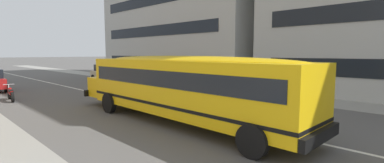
{
  "coord_description": "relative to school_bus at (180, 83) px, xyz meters",
  "views": [
    {
      "loc": [
        11.12,
        -8.61,
        2.79
      ],
      "look_at": [
        3.24,
        -0.66,
        1.62
      ],
      "focal_mm": 25.39,
      "sensor_mm": 36.0,
      "label": 1
    }
  ],
  "objects": [
    {
      "name": "ground_plane",
      "position": [
        -3.22,
        1.31,
        -1.6
      ],
      "size": [
        400.0,
        400.0,
        0.0
      ],
      "primitive_type": "plane",
      "color": "#54514F"
    },
    {
      "name": "sidewalk_far",
      "position": [
        -3.22,
        8.92,
        -1.59
      ],
      "size": [
        120.0,
        3.0,
        0.01
      ],
      "primitive_type": "cube",
      "color": "gray",
      "rests_on": "ground_plane"
    },
    {
      "name": "lane_centreline",
      "position": [
        -3.22,
        1.31,
        -1.59
      ],
      "size": [
        110.0,
        0.16,
        0.01
      ],
      "primitive_type": "cube",
      "color": "silver",
      "rests_on": "ground_plane"
    },
    {
      "name": "school_bus",
      "position": [
        0.0,
        0.0,
        0.0
      ],
      "size": [
        12.04,
        2.91,
        2.69
      ],
      "rotation": [
        0.0,
        0.0,
        3.13
      ],
      "color": "yellow",
      "rests_on": "ground_plane"
    },
    {
      "name": "parked_car_beige_under_tree",
      "position": [
        -17.55,
        6.1,
        -0.75
      ],
      "size": [
        3.94,
        1.95,
        1.64
      ],
      "rotation": [
        0.0,
        0.0,
        0.02
      ],
      "color": "#C1B28E",
      "rests_on": "ground_plane"
    },
    {
      "name": "parked_car_maroon_end_of_row",
      "position": [
        -12.33,
        6.06,
        -0.75
      ],
      "size": [
        3.94,
        1.95,
        1.64
      ],
      "rotation": [
        0.0,
        0.0,
        0.02
      ],
      "color": "maroon",
      "rests_on": "ground_plane"
    },
    {
      "name": "motorcycle_near_kerb",
      "position": [
        -10.73,
        -3.61,
        -1.16
      ],
      "size": [
        2.0,
        0.56,
        0.94
      ],
      "rotation": [
        0.0,
        0.0,
        3.06
      ],
      "color": "black",
      "rests_on": "ground_plane"
    }
  ]
}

